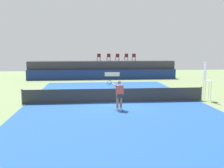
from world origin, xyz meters
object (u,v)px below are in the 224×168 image
at_px(spectator_chair_center, 117,57).
at_px(net_post_far, 201,94).
at_px(spectator_chair_far_left, 99,57).
at_px(spectator_chair_right, 126,57).
at_px(spectator_chair_left, 109,57).
at_px(umpire_chair, 206,78).
at_px(tennis_player, 119,94).
at_px(spectator_chair_far_right, 134,57).
at_px(net_post_near, 22,97).

distance_m(spectator_chair_center, net_post_far, 15.71).
bearing_deg(spectator_chair_far_left, spectator_chair_right, -8.86).
height_order(spectator_chair_left, umpire_chair, spectator_chair_left).
xyz_separation_m(spectator_chair_far_left, tennis_player, (0.40, -17.70, -1.73)).
bearing_deg(tennis_player, spectator_chair_left, 87.28).
height_order(spectator_chair_far_left, net_post_far, spectator_chair_far_left).
xyz_separation_m(spectator_chair_far_right, tennis_player, (-4.00, -17.15, -1.73)).
distance_m(spectator_chair_center, umpire_chair, 15.67).
distance_m(net_post_near, net_post_far, 12.40).
relative_size(spectator_chair_right, spectator_chair_far_right, 1.00).
height_order(spectator_chair_left, net_post_near, spectator_chair_left).
distance_m(net_post_near, tennis_player, 6.62).
bearing_deg(net_post_near, spectator_chair_right, 58.27).
relative_size(spectator_chair_far_left, umpire_chair, 0.32).
relative_size(spectator_chair_left, spectator_chair_far_right, 1.00).
relative_size(spectator_chair_far_right, umpire_chair, 0.32).
bearing_deg(spectator_chair_left, net_post_far, -70.83).
bearing_deg(spectator_chair_far_right, spectator_chair_far_left, 172.88).
relative_size(spectator_chair_far_left, tennis_player, 0.50).
bearing_deg(spectator_chair_center, net_post_far, -74.11).
relative_size(spectator_chair_center, spectator_chair_far_right, 1.00).
relative_size(spectator_chair_far_left, spectator_chair_far_right, 1.00).
distance_m(spectator_chair_center, tennis_player, 17.34).
xyz_separation_m(spectator_chair_center, net_post_far, (4.26, -14.96, -2.19)).
bearing_deg(umpire_chair, spectator_chair_right, 103.00).
height_order(spectator_chair_center, net_post_near, spectator_chair_center).
bearing_deg(spectator_chair_far_left, spectator_chair_left, -7.66).
bearing_deg(spectator_chair_right, umpire_chair, -77.00).
bearing_deg(spectator_chair_center, spectator_chair_right, 0.96).
xyz_separation_m(spectator_chair_far_left, spectator_chair_right, (3.43, -0.53, 0.00)).
xyz_separation_m(spectator_chair_far_left, spectator_chair_left, (1.23, -0.17, 0.00)).
xyz_separation_m(spectator_chair_right, net_post_near, (-9.26, -14.98, -2.19)).
height_order(spectator_chair_left, net_post_far, spectator_chair_left).
height_order(spectator_chair_far_right, net_post_near, spectator_chair_far_right).
bearing_deg(net_post_far, tennis_player, -160.47).
height_order(umpire_chair, net_post_near, umpire_chair).
distance_m(spectator_chair_right, tennis_player, 17.52).
height_order(spectator_chair_center, tennis_player, spectator_chair_center).
relative_size(spectator_chair_left, umpire_chair, 0.32).
bearing_deg(spectator_chair_right, spectator_chair_center, -179.04).
distance_m(spectator_chair_far_left, spectator_chair_center, 2.38).
xyz_separation_m(spectator_chair_far_left, spectator_chair_center, (2.31, -0.55, 0.00)).
bearing_deg(tennis_player, spectator_chair_far_right, 76.88).
distance_m(spectator_chair_far_left, tennis_player, 17.79).
distance_m(spectator_chair_far_left, spectator_chair_far_right, 4.43).
bearing_deg(spectator_chair_right, spectator_chair_left, 170.47).
bearing_deg(umpire_chair, net_post_near, -179.96).
bearing_deg(net_post_far, spectator_chair_center, 105.89).
relative_size(spectator_chair_far_left, spectator_chair_left, 1.00).
bearing_deg(spectator_chair_center, net_post_near, -118.56).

